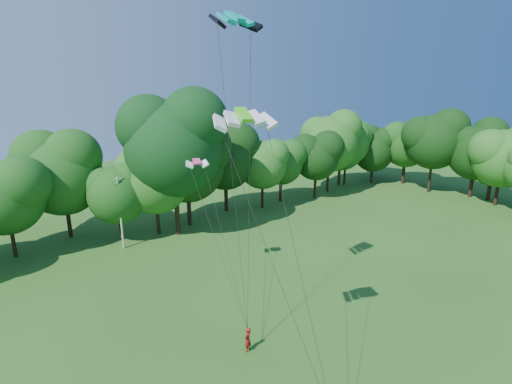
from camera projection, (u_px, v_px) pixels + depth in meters
utility_pole at (120, 213)px, 41.26m from camera, size 1.51×0.51×7.76m
kite_flyer_left at (248, 340)px, 26.17m from camera, size 0.75×0.64×1.73m
kite_teal at (235, 16)px, 23.55m from camera, size 3.26×1.61×0.77m
kite_green at (244, 115)px, 19.21m from camera, size 3.24×2.12×0.67m
kite_pink at (197, 162)px, 32.09m from camera, size 1.98×1.41×0.40m
tree_back_center at (173, 144)px, 43.29m from camera, size 11.54×11.54×16.79m
tree_back_east at (341, 138)px, 65.13m from camera, size 8.75×8.75×12.72m
tree_flank_east at (494, 162)px, 57.55m from camera, size 6.34×6.34×9.23m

